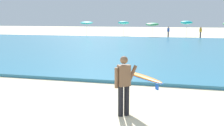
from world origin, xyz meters
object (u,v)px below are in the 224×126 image
at_px(beach_umbrella_3, 187,23).
at_px(beachgoer_near_row_mid, 168,32).
at_px(beach_umbrella_0, 87,23).
at_px(beach_umbrella_1, 124,23).
at_px(beach_umbrella_2, 152,24).
at_px(beachgoer_near_row_left, 201,32).
at_px(surfer_with_board, 132,80).

xyz_separation_m(beach_umbrella_3, beachgoer_near_row_mid, (-2.49, -0.78, -1.29)).
height_order(beach_umbrella_0, beach_umbrella_3, beach_umbrella_3).
height_order(beach_umbrella_1, beach_umbrella_3, beach_umbrella_3).
bearing_deg(beach_umbrella_0, beachgoer_near_row_mid, -7.91).
bearing_deg(beachgoer_near_row_mid, beach_umbrella_0, 172.09).
xyz_separation_m(beach_umbrella_2, beachgoer_near_row_mid, (2.33, -0.13, -1.03)).
height_order(beach_umbrella_3, beachgoer_near_row_left, beach_umbrella_3).
distance_m(surfer_with_board, beach_umbrella_2, 33.36).
xyz_separation_m(beach_umbrella_1, beach_umbrella_2, (4.76, -2.18, -0.16)).
xyz_separation_m(beachgoer_near_row_left, beachgoer_near_row_mid, (-4.42, 0.08, 0.00)).
relative_size(surfer_with_board, beach_umbrella_1, 0.93).
bearing_deg(beach_umbrella_3, beach_umbrella_0, 176.17).
distance_m(beach_umbrella_3, beachgoer_near_row_mid, 2.91).
relative_size(beach_umbrella_0, beachgoer_near_row_mid, 1.42).
xyz_separation_m(beach_umbrella_0, beachgoer_near_row_mid, (13.10, -1.82, -1.16)).
bearing_deg(beach_umbrella_2, beach_umbrella_3, 7.62).
xyz_separation_m(beach_umbrella_0, beachgoer_near_row_left, (17.52, -1.90, -1.16)).
distance_m(beachgoer_near_row_left, beachgoer_near_row_mid, 4.42).
relative_size(surfer_with_board, beachgoer_near_row_mid, 1.37).
bearing_deg(beachgoer_near_row_left, surfer_with_board, -96.17).
relative_size(beach_umbrella_0, beach_umbrella_2, 1.05).
bearing_deg(beach_umbrella_3, beachgoer_near_row_left, -23.94).
bearing_deg(beach_umbrella_1, beach_umbrella_2, -24.59).
relative_size(beach_umbrella_3, beachgoer_near_row_mid, 1.52).
height_order(beach_umbrella_0, beachgoer_near_row_mid, beach_umbrella_0).
bearing_deg(beachgoer_near_row_left, beach_umbrella_1, 168.28).
xyz_separation_m(beach_umbrella_3, beachgoer_near_row_left, (1.93, -0.86, -1.29)).
bearing_deg(surfer_with_board, beach_umbrella_0, 111.81).
xyz_separation_m(surfer_with_board, beachgoer_near_row_left, (3.57, 32.98, -0.19)).
height_order(beach_umbrella_1, beach_umbrella_2, beach_umbrella_1).
relative_size(beach_umbrella_1, beachgoer_near_row_mid, 1.48).
xyz_separation_m(surfer_with_board, beachgoer_near_row_mid, (-0.86, 33.06, -0.19)).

